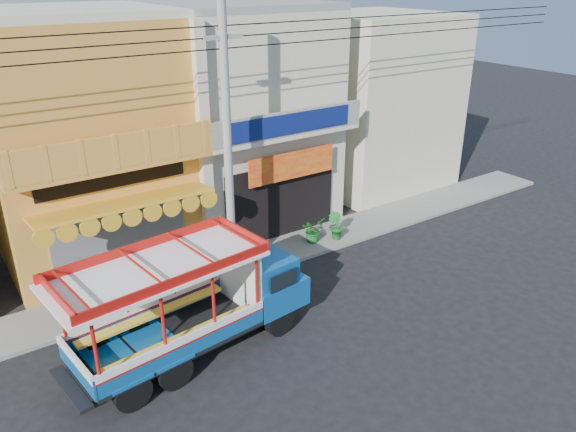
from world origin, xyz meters
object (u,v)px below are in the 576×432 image
Objects in this scene: potted_plant_a at (313,230)px; potted_plant_b at (336,226)px; utility_pole at (231,128)px; green_sign at (96,297)px; songthaew_truck at (206,297)px.

potted_plant_b is (0.83, -0.29, 0.05)m from potted_plant_a.
utility_pole reaches higher than green_sign.
utility_pole reaches higher than potted_plant_a.
utility_pole is 4.11× the size of songthaew_truck.
utility_pole is 27.50× the size of potted_plant_b.
utility_pole is 5.70m from potted_plant_a.
utility_pole is 30.48× the size of potted_plant_a.
songthaew_truck reaches higher than green_sign.
potted_plant_b is at bearing 23.91° from songthaew_truck.
utility_pole is at bearing -7.73° from green_sign.
potted_plant_a is 0.90× the size of potted_plant_b.
potted_plant_b is (6.75, 2.99, -0.86)m from songthaew_truck.
potted_plant_a is at bearing -0.15° from green_sign.
potted_plant_a is (7.91, -0.02, 0.08)m from green_sign.
green_sign is (-1.99, 3.30, -0.99)m from songthaew_truck.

